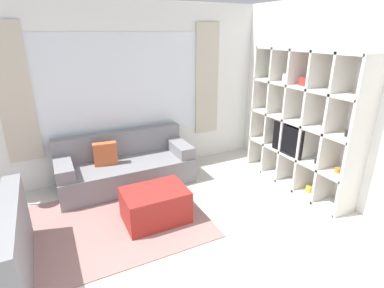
% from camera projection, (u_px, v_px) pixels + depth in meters
% --- Properties ---
extents(wall_back, '(5.96, 0.11, 2.70)m').
position_uv_depth(wall_back, '(123.00, 92.00, 4.72)').
color(wall_back, white).
rests_on(wall_back, ground_plane).
extents(wall_right, '(0.07, 4.14, 2.70)m').
position_uv_depth(wall_right, '(309.00, 96.00, 4.47)').
color(wall_right, white).
rests_on(wall_right, ground_plane).
extents(area_rug, '(2.72, 1.73, 0.01)m').
position_uv_depth(area_rug, '(94.00, 227.00, 3.67)').
color(area_rug, gray).
rests_on(area_rug, ground_plane).
extents(shelving_unit, '(0.42, 1.87, 2.04)m').
position_uv_depth(shelving_unit, '(303.00, 122.00, 4.37)').
color(shelving_unit, silver).
rests_on(shelving_unit, ground_plane).
extents(couch_main, '(2.00, 0.82, 0.78)m').
position_uv_depth(couch_main, '(125.00, 167.00, 4.65)').
color(couch_main, gray).
rests_on(couch_main, ground_plane).
extents(ottoman, '(0.78, 0.56, 0.43)m').
position_uv_depth(ottoman, '(155.00, 205.00, 3.75)').
color(ottoman, '#A82823').
rests_on(ottoman, ground_plane).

